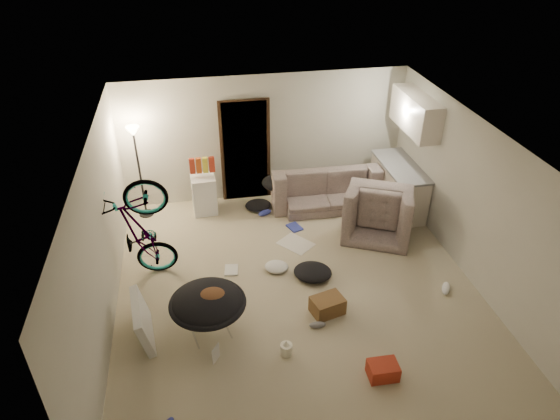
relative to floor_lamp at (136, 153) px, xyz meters
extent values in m
cube|color=#B9AD8E|center=(2.40, -2.65, -1.32)|extent=(5.50, 6.00, 0.02)
cube|color=white|center=(2.40, -2.65, 1.20)|extent=(5.50, 6.00, 0.02)
cube|color=beige|center=(2.40, 0.36, -0.06)|extent=(5.50, 0.02, 2.50)
cube|color=beige|center=(2.40, -5.66, -0.06)|extent=(5.50, 0.02, 2.50)
cube|color=beige|center=(-0.36, -2.65, -0.06)|extent=(0.02, 6.00, 2.50)
cube|color=beige|center=(5.16, -2.65, -0.06)|extent=(0.02, 6.00, 2.50)
cube|color=black|center=(2.00, 0.32, -0.29)|extent=(0.85, 0.10, 2.04)
cube|color=#342012|center=(2.00, 0.29, -0.29)|extent=(0.97, 0.04, 2.10)
cylinder|color=black|center=(0.00, 0.00, -1.29)|extent=(0.28, 0.28, 0.03)
cylinder|color=black|center=(0.00, 0.00, -0.46)|extent=(0.04, 0.04, 1.70)
cone|color=#FFE0A5|center=(0.00, 0.00, 0.41)|extent=(0.24, 0.24, 0.18)
cube|color=silver|center=(4.83, -0.65, -0.87)|extent=(0.60, 1.50, 0.88)
cube|color=gray|center=(4.83, -0.65, -0.41)|extent=(0.64, 1.54, 0.04)
cube|color=silver|center=(4.96, -0.65, 0.64)|extent=(0.38, 1.40, 0.65)
imported|color=#394038|center=(3.47, -0.20, -1.00)|extent=(2.12, 0.88, 0.61)
imported|color=#394038|center=(4.21, -1.30, -0.93)|extent=(1.48, 1.41, 0.75)
imported|color=black|center=(0.10, -1.94, -0.81)|extent=(1.92, 0.88, 1.09)
imported|color=#A12B18|center=(0.99, -3.93, -1.30)|extent=(0.30, 0.28, 0.02)
cube|color=white|center=(1.13, -0.10, -0.93)|extent=(0.47, 0.47, 0.75)
cube|color=#A12B18|center=(0.96, -0.10, -0.31)|extent=(0.10, 0.08, 0.30)
cube|color=#B64816|center=(1.08, -0.10, -0.31)|extent=(0.10, 0.07, 0.30)
cube|color=yellow|center=(1.20, -0.10, -0.31)|extent=(0.10, 0.08, 0.30)
cube|color=#A12B18|center=(1.32, -0.10, -0.31)|extent=(0.11, 0.08, 0.30)
cylinder|color=silver|center=(1.00, -3.33, -1.06)|extent=(0.69, 0.69, 0.49)
ellipsoid|color=black|center=(1.00, -3.33, -0.77)|extent=(0.98, 0.98, 0.41)
torus|color=black|center=(1.00, -3.33, -0.77)|extent=(1.05, 1.05, 0.08)
ellipsoid|color=brown|center=(1.05, -3.36, -0.66)|extent=(0.51, 0.44, 0.22)
ellipsoid|color=black|center=(2.52, -0.20, -0.77)|extent=(0.66, 0.59, 0.28)
cube|color=silver|center=(0.10, -3.24, -1.02)|extent=(0.33, 0.90, 0.59)
cube|color=brown|center=(2.71, -3.26, -1.18)|extent=(0.53, 0.43, 0.26)
cube|color=#A12B18|center=(3.10, -4.52, -1.20)|extent=(0.38, 0.29, 0.22)
cylinder|color=white|center=(1.97, -3.92, -1.23)|extent=(0.16, 0.16, 0.16)
cone|color=white|center=(1.97, -3.92, -1.11)|extent=(0.09, 0.09, 0.07)
cube|color=silver|center=(2.63, -1.50, -1.30)|extent=(0.70, 0.72, 0.01)
cube|color=#2A369B|center=(2.71, -1.00, -1.29)|extent=(0.30, 0.35, 0.03)
cube|color=silver|center=(1.43, -2.03, -1.29)|extent=(0.25, 0.31, 0.03)
ellipsoid|color=#2A369B|center=(2.24, -0.46, -1.25)|extent=(0.31, 0.21, 0.11)
ellipsoid|color=slate|center=(2.79, -0.27, -1.26)|extent=(0.30, 0.21, 0.10)
ellipsoid|color=slate|center=(2.50, -3.53, -1.26)|extent=(0.25, 0.11, 0.09)
ellipsoid|color=white|center=(4.65, -3.15, -1.25)|extent=(0.25, 0.32, 0.11)
ellipsoid|color=black|center=(2.70, -2.44, -1.21)|extent=(0.76, 0.71, 0.20)
ellipsoid|color=black|center=(2.15, -0.20, -1.23)|extent=(0.53, 0.47, 0.15)
ellipsoid|color=silver|center=(2.16, -2.14, -1.25)|extent=(0.48, 0.44, 0.12)
camera|label=1|loc=(1.01, -8.48, 3.87)|focal=32.00mm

